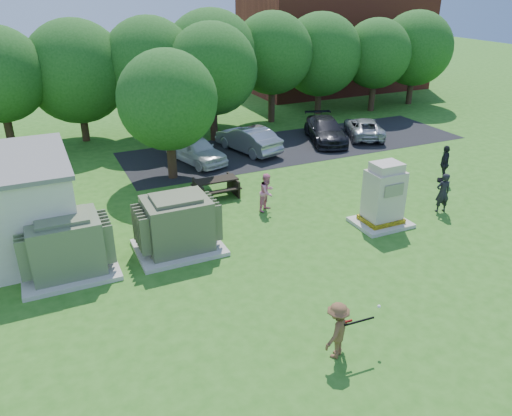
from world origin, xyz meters
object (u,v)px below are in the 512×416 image
batter (337,330)px  transformer_right (177,225)px  car_silver_b (364,128)px  generator_cabinet (383,198)px  person_by_generator (443,193)px  car_dark (325,130)px  person_at_picnic (267,192)px  car_white (195,149)px  picnic_table (216,186)px  person_walking_right (444,164)px  transformer_left (66,247)px  car_silver_a (248,139)px

batter → transformer_right: bearing=-105.8°
car_silver_b → generator_cabinet: bearing=82.1°
person_by_generator → car_dark: size_ratio=0.36×
person_by_generator → person_at_picnic: 7.20m
car_white → transformer_right: bearing=-128.4°
car_white → batter: bearing=-111.6°
picnic_table → car_dark: 10.15m
person_by_generator → person_walking_right: size_ratio=0.95×
car_dark → car_silver_b: size_ratio=1.12×
transformer_right → picnic_table: (2.91, 3.95, -0.46)m
transformer_left → car_silver_b: transformer_left is taller
person_walking_right → person_by_generator: bearing=0.2°
car_white → car_silver_b: bearing=-15.5°
person_walking_right → car_white: person_walking_right is taller
person_walking_right → car_silver_a: 10.38m
person_at_picnic → car_dark: person_at_picnic is taller
generator_cabinet → batter: bearing=-135.6°
transformer_right → generator_cabinet: generator_cabinet is taller
person_walking_right → transformer_right: bearing=-40.3°
transformer_left → generator_cabinet: size_ratio=1.17×
batter → car_white: 15.78m
person_by_generator → car_dark: person_by_generator is taller
car_silver_a → car_white: bearing=-6.1°
batter → car_dark: 18.72m
generator_cabinet → person_walking_right: size_ratio=1.44×
transformer_right → car_silver_b: size_ratio=0.72×
picnic_table → car_silver_b: (11.41, 4.86, 0.07)m
generator_cabinet → car_silver_a: size_ratio=0.59×
car_white → car_silver_a: 3.26m
batter → person_walking_right: person_walking_right is taller
transformer_left → picnic_table: size_ratio=1.58×
picnic_table → person_at_picnic: size_ratio=1.18×
generator_cabinet → car_white: bearing=113.0°
transformer_right → car_white: bearing=67.8°
transformer_left → car_silver_a: (10.47, 9.17, -0.26)m
batter → person_by_generator: 10.37m
batter → person_at_picnic: 9.01m
transformer_right → car_white: (3.54, 8.69, -0.28)m
picnic_table → person_at_picnic: bearing=-58.0°
transformer_left → car_white: bearing=50.2°
person_at_picnic → car_silver_b: person_at_picnic is taller
transformer_left → person_at_picnic: transformer_left is taller
generator_cabinet → car_silver_b: size_ratio=0.61×
picnic_table → transformer_right: bearing=-126.3°
transformer_left → batter: transformer_left is taller
person_walking_right → car_silver_b: size_ratio=0.43×
transformer_right → person_at_picnic: (4.31, 1.70, -0.16)m
generator_cabinet → car_silver_b: (6.50, 10.19, -0.54)m
person_at_picnic → car_white: person_at_picnic is taller
picnic_table → car_silver_b: car_silver_b is taller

